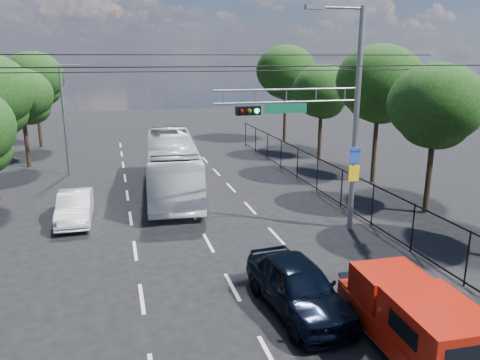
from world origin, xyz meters
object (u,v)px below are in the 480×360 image
object	(u,v)px
signal_mast	(330,113)
white_van	(75,207)
red_pickup	(412,318)
navy_hatchback	(298,286)
white_bus	(172,165)

from	to	relation	value
signal_mast	white_van	size ratio (longest dim) A/B	2.23
white_van	signal_mast	bearing A→B (deg)	-20.84
red_pickup	navy_hatchback	distance (m)	3.42
red_pickup	navy_hatchback	bearing A→B (deg)	126.95
signal_mast	navy_hatchback	xyz separation A→B (m)	(-3.74, -5.98, -4.43)
white_bus	white_van	size ratio (longest dim) A/B	2.68
navy_hatchback	white_van	distance (m)	12.44
signal_mast	white_van	xyz separation A→B (m)	(-10.78, 4.28, -4.54)
signal_mast	white_bus	size ratio (longest dim) A/B	0.83
signal_mast	red_pickup	distance (m)	9.82
white_bus	white_van	distance (m)	6.36
red_pickup	white_bus	xyz separation A→B (m)	(-4.05, 16.75, 0.57)
navy_hatchback	white_bus	world-z (taller)	white_bus
white_van	white_bus	bearing A→B (deg)	37.52
signal_mast	red_pickup	xyz separation A→B (m)	(-1.69, -8.70, -4.23)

